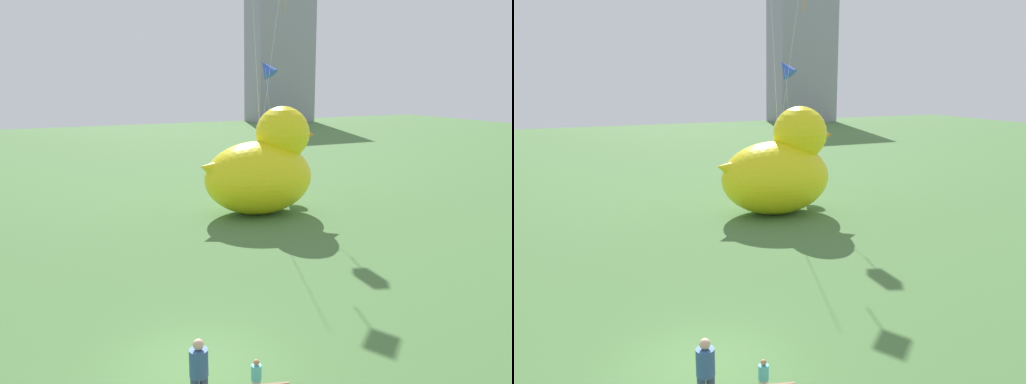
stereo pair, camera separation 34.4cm
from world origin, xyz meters
TOP-DOWN VIEW (x-y plane):
  - ground_plane at (0.00, 0.00)m, footprint 140.00×140.00m
  - person_adult at (-0.48, -1.66)m, footprint 0.40×0.40m
  - person_child at (0.79, -1.83)m, footprint 0.23×0.23m
  - giant_inflatable_duck at (8.22, 12.69)m, footprint 6.72×4.31m
  - kite_blue at (13.20, 22.04)m, footprint 1.81×1.89m

SIDE VIEW (x-z plane):
  - ground_plane at x=0.00m, z-range 0.00..0.00m
  - person_child at x=0.79m, z-range 0.05..0.99m
  - person_adult at x=-0.48m, z-range 0.08..1.73m
  - giant_inflatable_duck at x=8.22m, z-range -0.42..5.16m
  - kite_blue at x=13.20m, z-range 3.45..11.91m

